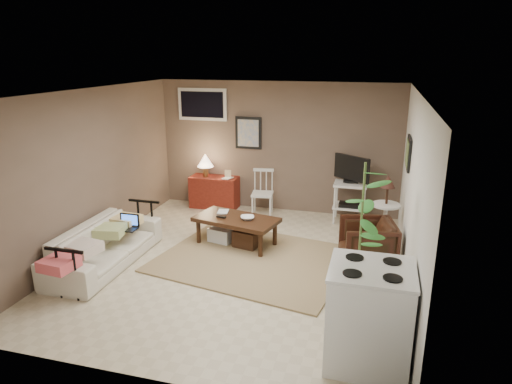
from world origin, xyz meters
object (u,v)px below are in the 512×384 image
(coffee_table, at_px, (236,229))
(spindle_chair, at_px, (262,194))
(side_table, at_px, (386,203))
(armchair, at_px, (367,241))
(sofa, at_px, (104,239))
(red_console, at_px, (214,189))
(stove, at_px, (369,316))
(potted_plant, at_px, (361,233))
(tv_stand, at_px, (350,188))

(coffee_table, distance_m, spindle_chair, 1.49)
(side_table, distance_m, armchair, 0.88)
(sofa, xyz_separation_m, armchair, (3.56, 0.93, -0.02))
(red_console, height_order, armchair, red_console)
(side_table, distance_m, stove, 2.94)
(coffee_table, bearing_deg, armchair, -5.95)
(coffee_table, bearing_deg, sofa, -144.17)
(sofa, relative_size, side_table, 1.74)
(red_console, height_order, stove, red_console)
(potted_plant, bearing_deg, spindle_chair, 122.97)
(sofa, bearing_deg, side_table, -65.76)
(side_table, bearing_deg, red_console, 161.48)
(side_table, height_order, armchair, side_table)
(sofa, bearing_deg, armchair, -75.38)
(armchair, bearing_deg, coffee_table, -108.55)
(armchair, distance_m, potted_plant, 1.34)
(tv_stand, bearing_deg, coffee_table, -137.02)
(stove, bearing_deg, side_table, 87.13)
(spindle_chair, xyz_separation_m, stove, (2.03, -3.85, 0.11))
(sofa, height_order, spindle_chair, spindle_chair)
(sofa, relative_size, red_console, 1.87)
(red_console, relative_size, spindle_chair, 1.26)
(sofa, distance_m, side_table, 4.17)
(red_console, bearing_deg, side_table, -18.52)
(potted_plant, bearing_deg, side_table, 81.37)
(spindle_chair, height_order, potted_plant, potted_plant)
(spindle_chair, xyz_separation_m, potted_plant, (1.88, -2.89, 0.56))
(spindle_chair, bearing_deg, tv_stand, 0.81)
(coffee_table, height_order, red_console, red_console)
(armchair, xyz_separation_m, stove, (0.08, -2.15, 0.14))
(coffee_table, xyz_separation_m, red_console, (-0.97, 1.64, 0.10))
(spindle_chair, height_order, stove, stove)
(spindle_chair, bearing_deg, armchair, -41.01)
(coffee_table, xyz_separation_m, stove, (2.07, -2.36, 0.24))
(spindle_chair, distance_m, armchair, 2.58)
(side_table, bearing_deg, stove, -92.87)
(tv_stand, bearing_deg, spindle_chair, -179.19)
(potted_plant, bearing_deg, sofa, 175.58)
(potted_plant, distance_m, stove, 1.07)
(tv_stand, bearing_deg, red_console, 177.13)
(tv_stand, distance_m, side_table, 1.11)
(stove, bearing_deg, coffee_table, 131.22)
(side_table, bearing_deg, tv_stand, 122.50)
(armchair, bearing_deg, side_table, 150.98)
(sofa, distance_m, red_console, 2.84)
(armchair, bearing_deg, red_console, -134.56)
(stove, bearing_deg, armchair, 92.17)
(potted_plant, height_order, stove, potted_plant)
(coffee_table, height_order, spindle_chair, spindle_chair)
(coffee_table, xyz_separation_m, side_table, (2.22, 0.57, 0.44))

